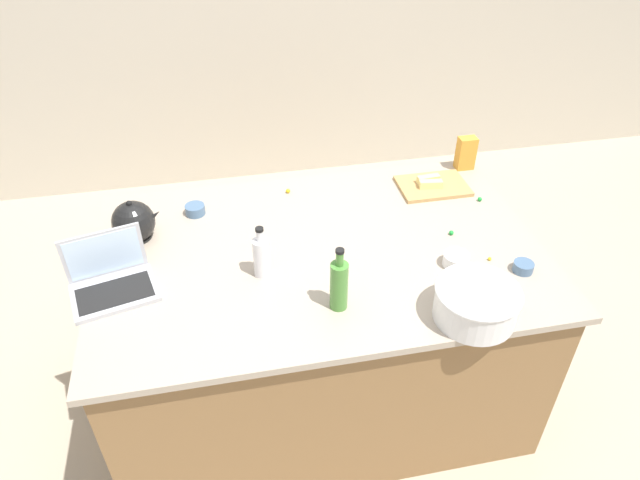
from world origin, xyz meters
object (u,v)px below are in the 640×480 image
(mixing_bowl_large, at_px, (476,302))
(bottle_vinegar, at_px, (261,256))
(kettle, at_px, (134,222))
(laptop, at_px, (111,280))
(ramekin_medium, at_px, (195,210))
(butter_stick_right, at_px, (428,179))
(ramekin_wide, at_px, (456,260))
(cutting_board, at_px, (433,186))
(butter_stick_left, at_px, (431,184))
(candy_bag, at_px, (466,153))
(ramekin_small, at_px, (523,267))
(bottle_olive, at_px, (339,284))

(mixing_bowl_large, xyz_separation_m, bottle_vinegar, (-0.72, 0.39, 0.02))
(bottle_vinegar, bearing_deg, kettle, 145.09)
(kettle, bearing_deg, laptop, -102.59)
(kettle, xyz_separation_m, ramekin_medium, (0.25, 0.13, -0.06))
(laptop, bearing_deg, butter_stick_right, 18.20)
(butter_stick_right, relative_size, ramekin_wide, 1.05)
(cutting_board, height_order, ramekin_wide, ramekin_wide)
(ramekin_wide, bearing_deg, bottle_vinegar, 172.76)
(laptop, xyz_separation_m, mixing_bowl_large, (1.29, -0.41, 0.02))
(bottle_vinegar, distance_m, kettle, 0.61)
(cutting_board, height_order, butter_stick_left, butter_stick_left)
(mixing_bowl_large, xyz_separation_m, ramekin_medium, (-0.97, 0.87, -0.05))
(kettle, xyz_separation_m, butter_stick_left, (1.37, 0.11, -0.04))
(laptop, xyz_separation_m, cutting_board, (1.46, 0.45, -0.04))
(mixing_bowl_large, xyz_separation_m, ramekin_wide, (0.05, 0.29, -0.04))
(laptop, distance_m, butter_stick_right, 1.52)
(laptop, distance_m, candy_bag, 1.79)
(bottle_vinegar, bearing_deg, ramekin_medium, 117.49)
(bottle_vinegar, xyz_separation_m, cutting_board, (0.89, 0.48, -0.08))
(kettle, distance_m, ramekin_small, 1.61)
(laptop, relative_size, butter_stick_left, 3.21)
(butter_stick_right, distance_m, ramekin_wide, 0.61)
(laptop, xyz_separation_m, bottle_vinegar, (0.57, -0.03, 0.04))
(candy_bag, bearing_deg, kettle, -170.14)
(kettle, relative_size, ramekin_medium, 2.39)
(bottle_olive, xyz_separation_m, butter_stick_right, (0.62, 0.74, -0.07))
(bottle_olive, distance_m, ramekin_wide, 0.54)
(laptop, height_order, ramekin_medium, laptop)
(kettle, xyz_separation_m, candy_bag, (1.61, 0.28, 0.01))
(butter_stick_left, height_order, candy_bag, candy_bag)
(ramekin_wide, distance_m, candy_bag, 0.80)
(butter_stick_right, bearing_deg, ramekin_medium, -178.87)
(butter_stick_right, bearing_deg, laptop, -161.80)
(ramekin_wide, bearing_deg, kettle, 160.60)
(mixing_bowl_large, xyz_separation_m, bottle_olive, (-0.47, 0.15, 0.04))
(butter_stick_left, relative_size, ramekin_medium, 1.23)
(cutting_board, height_order, butter_stick_right, butter_stick_right)
(kettle, relative_size, candy_bag, 1.25)
(laptop, distance_m, ramekin_wide, 1.35)
(ramekin_small, relative_size, ramekin_wide, 0.76)
(ramekin_wide, bearing_deg, bottle_olive, -164.93)
(butter_stick_right, height_order, ramekin_small, butter_stick_right)
(kettle, bearing_deg, ramekin_small, -19.40)
(ramekin_wide, bearing_deg, ramekin_small, -19.39)
(ramekin_medium, distance_m, ramekin_wide, 1.17)
(bottle_vinegar, distance_m, ramekin_small, 1.04)
(ramekin_wide, height_order, candy_bag, candy_bag)
(mixing_bowl_large, distance_m, bottle_olive, 0.49)
(mixing_bowl_large, bearing_deg, ramekin_small, 34.18)
(bottle_vinegar, height_order, bottle_olive, bottle_olive)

